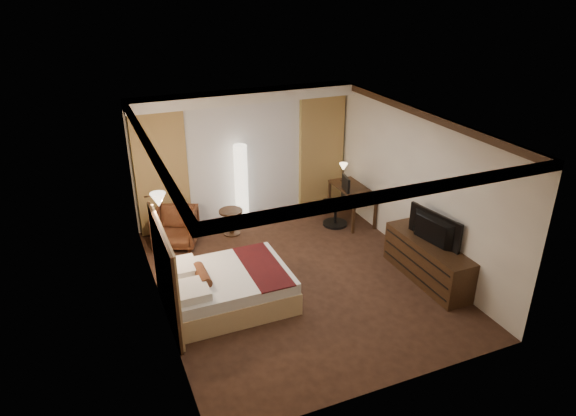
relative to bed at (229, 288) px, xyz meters
name	(u,v)px	position (x,y,z in m)	size (l,w,h in m)	color
floor	(297,278)	(1.26, 0.24, -0.27)	(4.50, 5.50, 0.01)	#321D13
ceiling	(298,124)	(1.26, 0.24, 2.43)	(4.50, 5.50, 0.01)	white
back_wall	(243,155)	(1.26, 2.99, 1.08)	(4.50, 0.02, 2.70)	beige
left_wall	(155,231)	(-0.99, 0.24, 1.08)	(0.02, 5.50, 2.70)	beige
right_wall	(415,186)	(3.51, 0.24, 1.08)	(0.02, 5.50, 2.70)	beige
crown_molding	(298,127)	(1.26, 0.24, 2.37)	(4.50, 5.50, 0.12)	black
soffit	(245,96)	(1.26, 2.74, 2.33)	(4.50, 0.50, 0.20)	white
curtain_sheer	(245,161)	(1.26, 2.91, 0.98)	(2.48, 0.04, 2.45)	silver
curtain_left_drape	(161,173)	(-0.44, 2.85, 0.98)	(1.00, 0.14, 2.45)	#9D6F47
curtain_right_drape	(321,151)	(2.96, 2.85, 0.98)	(1.00, 0.14, 2.45)	#9D6F47
wall_sconce	(158,200)	(-0.83, 0.72, 1.35)	(0.24, 0.24, 0.24)	white
bed	(229,288)	(0.00, 0.00, 0.00)	(1.85, 1.45, 0.54)	white
headboard	(166,274)	(-0.94, 0.00, 0.48)	(0.12, 1.75, 1.50)	tan
armchair	(176,226)	(-0.37, 2.22, 0.12)	(0.77, 0.72, 0.79)	#4C2216
side_table	(231,222)	(0.72, 2.25, -0.01)	(0.47, 0.47, 0.51)	black
floor_lamp	(241,185)	(1.08, 2.63, 0.58)	(0.36, 0.36, 1.70)	white
desk	(352,204)	(3.21, 1.87, 0.10)	(0.55, 1.14, 0.75)	black
desk_lamp	(343,173)	(3.21, 2.29, 0.65)	(0.18, 0.18, 0.34)	#FFD899
office_chair	(336,201)	(2.81, 1.82, 0.25)	(0.50, 0.50, 1.05)	black
dresser	(427,261)	(3.26, -0.62, 0.08)	(0.50, 1.82, 0.71)	black
television	(430,226)	(3.23, -0.62, 0.75)	(1.07, 0.62, 0.14)	black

